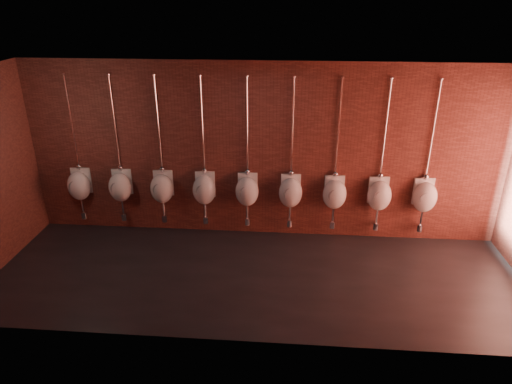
# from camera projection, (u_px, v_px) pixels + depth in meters

# --- Properties ---
(ground) EXTENTS (8.50, 8.50, 0.00)m
(ground) POSITION_uv_depth(u_px,v_px,m) (256.00, 276.00, 7.39)
(ground) COLOR black
(ground) RESTS_ON ground
(room_shell) EXTENTS (8.54, 3.04, 3.22)m
(room_shell) POSITION_uv_depth(u_px,v_px,m) (256.00, 160.00, 6.58)
(room_shell) COLOR black
(room_shell) RESTS_ON ground
(urinal_0) EXTENTS (0.46, 0.41, 2.72)m
(urinal_0) POSITION_uv_depth(u_px,v_px,m) (79.00, 185.00, 8.50)
(urinal_0) COLOR white
(urinal_0) RESTS_ON ground
(urinal_1) EXTENTS (0.46, 0.41, 2.72)m
(urinal_1) POSITION_uv_depth(u_px,v_px,m) (120.00, 186.00, 8.44)
(urinal_1) COLOR white
(urinal_1) RESTS_ON ground
(urinal_2) EXTENTS (0.46, 0.41, 2.72)m
(urinal_2) POSITION_uv_depth(u_px,v_px,m) (162.00, 188.00, 8.38)
(urinal_2) COLOR white
(urinal_2) RESTS_ON ground
(urinal_3) EXTENTS (0.46, 0.41, 2.72)m
(urinal_3) POSITION_uv_depth(u_px,v_px,m) (204.00, 189.00, 8.32)
(urinal_3) COLOR white
(urinal_3) RESTS_ON ground
(urinal_4) EXTENTS (0.46, 0.41, 2.72)m
(urinal_4) POSITION_uv_depth(u_px,v_px,m) (247.00, 190.00, 8.27)
(urinal_4) COLOR white
(urinal_4) RESTS_ON ground
(urinal_5) EXTENTS (0.46, 0.41, 2.72)m
(urinal_5) POSITION_uv_depth(u_px,v_px,m) (290.00, 192.00, 8.21)
(urinal_5) COLOR white
(urinal_5) RESTS_ON ground
(urinal_6) EXTENTS (0.46, 0.41, 2.72)m
(urinal_6) POSITION_uv_depth(u_px,v_px,m) (335.00, 193.00, 8.15)
(urinal_6) COLOR white
(urinal_6) RESTS_ON ground
(urinal_7) EXTENTS (0.46, 0.41, 2.72)m
(urinal_7) POSITION_uv_depth(u_px,v_px,m) (379.00, 195.00, 8.09)
(urinal_7) COLOR white
(urinal_7) RESTS_ON ground
(urinal_8) EXTENTS (0.46, 0.41, 2.72)m
(urinal_8) POSITION_uv_depth(u_px,v_px,m) (425.00, 196.00, 8.03)
(urinal_8) COLOR white
(urinal_8) RESTS_ON ground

